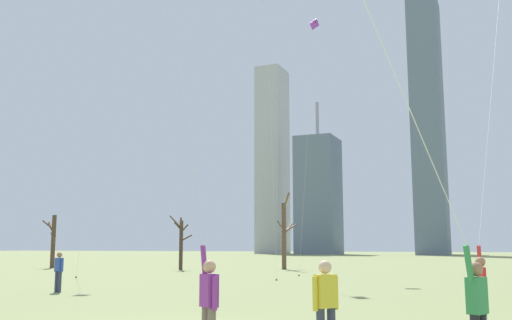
{
  "coord_description": "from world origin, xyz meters",
  "views": [
    {
      "loc": [
        6.79,
        -10.34,
        1.84
      ],
      "look_at": [
        0.0,
        6.0,
        4.53
      ],
      "focal_mm": 40.11,
      "sensor_mm": 36.0,
      "label": 1
    }
  ],
  "objects_px": {
    "kite_flyer_foreground_right_blue": "(429,188)",
    "bare_tree_center": "(284,233)",
    "distant_kite_drifting_left_teal": "(113,5)",
    "bystander_strolling_midfield": "(326,304)",
    "bystander_far_off_by_trees": "(59,270)",
    "distant_kite_low_near_trees_purple": "(313,51)",
    "bare_tree_left_of_center": "(53,240)",
    "kite_flyer_midfield_right_pink": "(187,152)",
    "bare_tree_right_of_center": "(181,240)",
    "kite_flyer_foreground_left_yellow": "(490,165)"
  },
  "relations": [
    {
      "from": "kite_flyer_foreground_right_blue",
      "to": "bare_tree_center",
      "type": "bearing_deg",
      "value": 112.47
    },
    {
      "from": "distant_kite_drifting_left_teal",
      "to": "bare_tree_right_of_center",
      "type": "height_order",
      "value": "distant_kite_drifting_left_teal"
    },
    {
      "from": "kite_flyer_foreground_right_blue",
      "to": "bare_tree_right_of_center",
      "type": "relative_size",
      "value": 2.07
    },
    {
      "from": "distant_kite_low_near_trees_purple",
      "to": "bystander_strolling_midfield",
      "type": "bearing_deg",
      "value": -73.09
    },
    {
      "from": "kite_flyer_foreground_left_yellow",
      "to": "bystander_strolling_midfield",
      "type": "height_order",
      "value": "kite_flyer_foreground_left_yellow"
    },
    {
      "from": "distant_kite_low_near_trees_purple",
      "to": "bare_tree_right_of_center",
      "type": "relative_size",
      "value": 4.08
    },
    {
      "from": "bystander_far_off_by_trees",
      "to": "distant_kite_low_near_trees_purple",
      "type": "distance_m",
      "value": 24.28
    },
    {
      "from": "bystander_strolling_midfield",
      "to": "bystander_far_off_by_trees",
      "type": "bearing_deg",
      "value": 145.67
    },
    {
      "from": "kite_flyer_foreground_right_blue",
      "to": "bystander_far_off_by_trees",
      "type": "xyz_separation_m",
      "value": [
        -15.79,
        10.99,
        -1.71
      ]
    },
    {
      "from": "kite_flyer_foreground_right_blue",
      "to": "distant_kite_drifting_left_teal",
      "type": "height_order",
      "value": "distant_kite_drifting_left_teal"
    },
    {
      "from": "bystander_strolling_midfield",
      "to": "distant_kite_low_near_trees_purple",
      "type": "relative_size",
      "value": 0.09
    },
    {
      "from": "kite_flyer_foreground_left_yellow",
      "to": "bystander_far_off_by_trees",
      "type": "relative_size",
      "value": 9.44
    },
    {
      "from": "kite_flyer_foreground_right_blue",
      "to": "bare_tree_right_of_center",
      "type": "xyz_separation_m",
      "value": [
        -22.71,
        32.84,
        -0.23
      ]
    },
    {
      "from": "distant_kite_low_near_trees_purple",
      "to": "bare_tree_right_of_center",
      "type": "distance_m",
      "value": 18.3
    },
    {
      "from": "bare_tree_left_of_center",
      "to": "bystander_strolling_midfield",
      "type": "bearing_deg",
      "value": -42.58
    },
    {
      "from": "distant_kite_drifting_left_teal",
      "to": "kite_flyer_midfield_right_pink",
      "type": "bearing_deg",
      "value": -49.66
    },
    {
      "from": "bystander_strolling_midfield",
      "to": "bystander_far_off_by_trees",
      "type": "xyz_separation_m",
      "value": [
        -13.94,
        9.52,
        0.0
      ]
    },
    {
      "from": "bare_tree_center",
      "to": "bare_tree_left_of_center",
      "type": "distance_m",
      "value": 20.38
    },
    {
      "from": "kite_flyer_foreground_right_blue",
      "to": "distant_kite_drifting_left_teal",
      "type": "distance_m",
      "value": 36.4
    },
    {
      "from": "bystander_far_off_by_trees",
      "to": "bare_tree_right_of_center",
      "type": "xyz_separation_m",
      "value": [
        -6.92,
        21.85,
        1.48
      ]
    },
    {
      "from": "bare_tree_center",
      "to": "bystander_far_off_by_trees",
      "type": "bearing_deg",
      "value": -91.17
    },
    {
      "from": "kite_flyer_foreground_right_blue",
      "to": "kite_flyer_foreground_left_yellow",
      "type": "bearing_deg",
      "value": 84.79
    },
    {
      "from": "bare_tree_right_of_center",
      "to": "bare_tree_center",
      "type": "bearing_deg",
      "value": 28.55
    },
    {
      "from": "bare_tree_left_of_center",
      "to": "bare_tree_right_of_center",
      "type": "height_order",
      "value": "bare_tree_left_of_center"
    },
    {
      "from": "bystander_far_off_by_trees",
      "to": "bare_tree_center",
      "type": "xyz_separation_m",
      "value": [
        0.53,
        25.91,
        2.04
      ]
    },
    {
      "from": "kite_flyer_midfield_right_pink",
      "to": "bystander_strolling_midfield",
      "type": "xyz_separation_m",
      "value": [
        2.77,
        -0.2,
        -2.75
      ]
    },
    {
      "from": "kite_flyer_midfield_right_pink",
      "to": "bare_tree_left_of_center",
      "type": "bearing_deg",
      "value": 135.11
    },
    {
      "from": "kite_flyer_midfield_right_pink",
      "to": "distant_kite_low_near_trees_purple",
      "type": "distance_m",
      "value": 30.9
    },
    {
      "from": "bystander_far_off_by_trees",
      "to": "distant_kite_drifting_left_teal",
      "type": "height_order",
      "value": "distant_kite_drifting_left_teal"
    },
    {
      "from": "kite_flyer_midfield_right_pink",
      "to": "kite_flyer_foreground_right_blue",
      "type": "distance_m",
      "value": 5.03
    },
    {
      "from": "kite_flyer_foreground_right_blue",
      "to": "bystander_far_off_by_trees",
      "type": "bearing_deg",
      "value": 145.17
    },
    {
      "from": "bystander_strolling_midfield",
      "to": "bare_tree_center",
      "type": "height_order",
      "value": "bare_tree_center"
    },
    {
      "from": "distant_kite_drifting_left_teal",
      "to": "bystander_strolling_midfield",
      "type": "bearing_deg",
      "value": -45.92
    },
    {
      "from": "bystander_far_off_by_trees",
      "to": "distant_kite_low_near_trees_purple",
      "type": "bearing_deg",
      "value": 73.87
    },
    {
      "from": "bystander_strolling_midfield",
      "to": "bare_tree_right_of_center",
      "type": "bearing_deg",
      "value": 123.62
    },
    {
      "from": "kite_flyer_foreground_right_blue",
      "to": "bare_tree_left_of_center",
      "type": "distance_m",
      "value": 47.4
    },
    {
      "from": "distant_kite_low_near_trees_purple",
      "to": "bystander_far_off_by_trees",
      "type": "bearing_deg",
      "value": -106.13
    },
    {
      "from": "kite_flyer_foreground_left_yellow",
      "to": "kite_flyer_midfield_right_pink",
      "type": "relative_size",
      "value": 1.07
    },
    {
      "from": "kite_flyer_foreground_left_yellow",
      "to": "bystander_strolling_midfield",
      "type": "distance_m",
      "value": 7.91
    },
    {
      "from": "kite_flyer_midfield_right_pink",
      "to": "kite_flyer_foreground_left_yellow",
      "type": "bearing_deg",
      "value": 50.85
    },
    {
      "from": "kite_flyer_foreground_right_blue",
      "to": "bare_tree_left_of_center",
      "type": "bearing_deg",
      "value": 137.63
    },
    {
      "from": "kite_flyer_midfield_right_pink",
      "to": "distant_kite_drifting_left_teal",
      "type": "height_order",
      "value": "distant_kite_drifting_left_teal"
    },
    {
      "from": "bystander_far_off_by_trees",
      "to": "distant_kite_low_near_trees_purple",
      "type": "xyz_separation_m",
      "value": [
        5.38,
        18.61,
        14.64
      ]
    },
    {
      "from": "kite_flyer_foreground_left_yellow",
      "to": "bystander_strolling_midfield",
      "type": "bearing_deg",
      "value": -110.96
    },
    {
      "from": "distant_kite_drifting_left_teal",
      "to": "bare_tree_center",
      "type": "distance_m",
      "value": 22.1
    },
    {
      "from": "kite_flyer_midfield_right_pink",
      "to": "bare_tree_right_of_center",
      "type": "relative_size",
      "value": 3.22
    },
    {
      "from": "distant_kite_low_near_trees_purple",
      "to": "distant_kite_drifting_left_teal",
      "type": "height_order",
      "value": "distant_kite_drifting_left_teal"
    },
    {
      "from": "distant_kite_drifting_left_teal",
      "to": "kite_flyer_foreground_left_yellow",
      "type": "bearing_deg",
      "value": -32.29
    },
    {
      "from": "bystander_far_off_by_trees",
      "to": "bare_tree_center",
      "type": "relative_size",
      "value": 0.26
    },
    {
      "from": "kite_flyer_foreground_left_yellow",
      "to": "bare_tree_left_of_center",
      "type": "bearing_deg",
      "value": 146.53
    }
  ]
}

